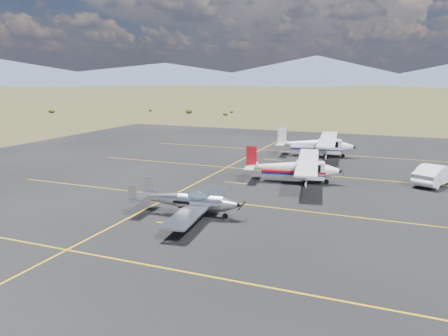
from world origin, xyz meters
The scene contains 6 objects.
ground centered at (0.00, 0.00, 0.00)m, with size 1600.00×1600.00×0.00m, color #383D1C.
apron centered at (0.00, 7.00, 0.00)m, with size 72.00×72.00×0.02m, color black.
aircraft_low_wing centered at (-2.70, -1.66, 0.98)m, with size 6.83×9.48×2.05m.
aircraft_cessna centered at (1.34, 9.49, 1.29)m, with size 7.04×11.53×2.91m.
aircraft_plain centered at (0.87, 22.13, 1.38)m, with size 7.43×12.31×3.10m.
sedan centered at (12.18, 13.14, 0.85)m, with size 1.79×5.12×1.69m, color white.
Camera 1 is at (9.28, -25.29, 8.71)m, focal length 35.00 mm.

